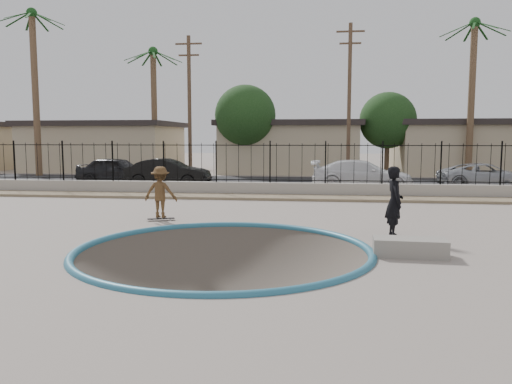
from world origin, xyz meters
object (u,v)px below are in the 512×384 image
at_px(car_d, 486,176).
at_px(car_b, 168,173).
at_px(skateboard, 161,219).
at_px(skater, 161,195).
at_px(concrete_ledge, 410,247).
at_px(videographer, 394,202).
at_px(car_a, 117,171).
at_px(car_c, 362,175).

bearing_deg(car_d, car_b, 91.44).
bearing_deg(car_b, skateboard, -163.22).
bearing_deg(skater, concrete_ledge, 151.87).
xyz_separation_m(car_b, car_d, (16.51, 1.07, -0.09)).
distance_m(videographer, car_a, 18.60).
relative_size(skater, car_c, 0.32).
distance_m(skater, skateboard, 0.76).
height_order(car_a, car_b, car_a).
height_order(skater, car_c, skater).
distance_m(car_b, car_c, 10.17).
bearing_deg(videographer, car_b, 31.70).
bearing_deg(car_d, skater, 128.08).
bearing_deg(concrete_ledge, skater, 150.67).
bearing_deg(videographer, car_c, -8.53).
distance_m(skateboard, car_a, 12.96).
distance_m(skater, car_a, 12.94).
bearing_deg(car_d, concrete_ledge, 154.93).
relative_size(skateboard, car_d, 0.19).
xyz_separation_m(skateboard, concrete_ledge, (7.04, -3.96, 0.14)).
bearing_deg(car_c, videographer, -175.95).
height_order(skateboard, car_b, car_b).
height_order(skater, concrete_ledge, skater).
relative_size(skater, car_a, 0.36).
xyz_separation_m(concrete_ledge, car_b, (-10.01, 14.39, 0.58)).
bearing_deg(car_c, concrete_ledge, -175.69).
distance_m(concrete_ledge, car_a, 20.25).
height_order(car_b, car_d, car_b).
bearing_deg(videographer, skater, 68.43).
relative_size(car_a, car_d, 0.96).
height_order(car_c, car_d, car_c).
relative_size(skateboard, car_c, 0.17).
bearing_deg(car_a, concrete_ledge, -133.26).
distance_m(skateboard, car_b, 10.87).
xyz_separation_m(car_b, car_c, (10.17, 0.00, -0.00)).
bearing_deg(skater, videographer, 167.28).
distance_m(concrete_ledge, car_d, 16.77).
relative_size(skater, concrete_ledge, 1.02).
distance_m(videographer, concrete_ledge, 2.34).
relative_size(concrete_ledge, car_a, 0.36).
distance_m(car_a, car_b, 3.35).
bearing_deg(car_c, car_a, 90.92).
bearing_deg(skater, car_c, -123.39).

